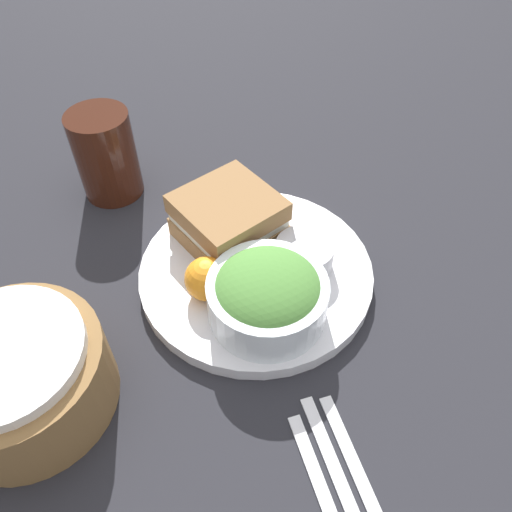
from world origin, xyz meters
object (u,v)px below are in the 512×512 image
object	(u,v)px
plate	(256,272)
sandwich	(228,219)
bread_basket	(18,377)
salad_bowl	(267,295)
knife	(347,499)
dressing_cup	(304,255)
fork	(367,492)
drink_glass	(106,155)
spoon	(328,506)

from	to	relation	value
plate	sandwich	world-z (taller)	sandwich
bread_basket	salad_bowl	bearing A→B (deg)	-94.28
knife	salad_bowl	bearing A→B (deg)	-177.69
dressing_cup	bread_basket	distance (m)	0.32
salad_bowl	fork	xyz separation A→B (m)	(-0.20, 0.00, -0.05)
drink_glass	spoon	size ratio (longest dim) A/B	0.72
salad_bowl	drink_glass	size ratio (longest dim) A/B	1.06
fork	spoon	distance (m)	0.04
fork	knife	xyz separation A→B (m)	(0.00, 0.02, 0.00)
fork	sandwich	bearing A→B (deg)	-173.79
plate	drink_glass	world-z (taller)	drink_glass
sandwich	knife	distance (m)	0.32
salad_bowl	spoon	bearing A→B (deg)	168.55
plate	sandwich	size ratio (longest dim) A/B	2.11
knife	drink_glass	bearing A→B (deg)	-163.34
knife	bread_basket	bearing A→B (deg)	-124.91
sandwich	bread_basket	bearing A→B (deg)	111.92
bread_basket	plate	bearing A→B (deg)	-80.53
knife	sandwich	bearing A→B (deg)	-177.03
sandwich	salad_bowl	world-z (taller)	salad_bowl
plate	knife	size ratio (longest dim) A/B	1.40
drink_glass	spoon	distance (m)	0.49
dressing_cup	spoon	xyz separation A→B (m)	(-0.23, 0.11, -0.03)
salad_bowl	bread_basket	bearing A→B (deg)	85.72
salad_bowl	dressing_cup	bearing A→B (deg)	-58.31
plate	salad_bowl	bearing A→B (deg)	164.53
plate	spoon	bearing A→B (deg)	167.55
dressing_cup	fork	world-z (taller)	dressing_cup
dressing_cup	knife	size ratio (longest dim) A/B	0.35
plate	knife	distance (m)	0.26
sandwich	bread_basket	size ratio (longest dim) A/B	0.77
salad_bowl	spoon	world-z (taller)	salad_bowl
spoon	plate	bearing A→B (deg)	176.03
bread_basket	knife	xyz separation A→B (m)	(-0.21, -0.22, -0.04)
drink_glass	fork	world-z (taller)	drink_glass
bread_basket	fork	bearing A→B (deg)	-131.57
dressing_cup	drink_glass	xyz separation A→B (m)	(0.25, 0.16, 0.03)
bread_basket	fork	world-z (taller)	bread_basket
drink_glass	bread_basket	distance (m)	0.31
plate	drink_glass	xyz separation A→B (m)	(0.23, 0.11, 0.05)
plate	bread_basket	distance (m)	0.27
knife	fork	bearing A→B (deg)	90.00
sandwich	fork	world-z (taller)	sandwich
sandwich	dressing_cup	xyz separation A→B (m)	(-0.08, -0.06, -0.01)
plate	fork	size ratio (longest dim) A/B	1.47
drink_glass	bread_basket	size ratio (longest dim) A/B	0.71
dressing_cup	spoon	size ratio (longest dim) A/B	0.41
sandwich	fork	distance (m)	0.32
sandwich	drink_glass	world-z (taller)	drink_glass
plate	dressing_cup	xyz separation A→B (m)	(-0.02, -0.05, 0.02)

